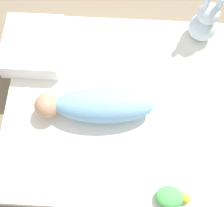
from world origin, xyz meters
TOP-DOWN VIEW (x-y plane):
  - ground_plane at (0.00, 0.00)m, footprint 12.00×12.00m
  - bed_mattress at (0.00, 0.00)m, footprint 1.22×1.10m
  - swaddled_baby at (-0.11, -0.06)m, footprint 0.61×0.21m
  - pillow at (-0.50, 0.29)m, footprint 0.32×0.36m
  - bunny_plush at (0.45, 0.46)m, footprint 0.16×0.16m
  - turtle_plush at (0.26, -0.48)m, footprint 0.17×0.11m

SIDE VIEW (x-z plane):
  - ground_plane at x=0.00m, z-range 0.00..0.00m
  - bed_mattress at x=0.00m, z-range 0.00..0.20m
  - turtle_plush at x=0.26m, z-range 0.20..0.27m
  - pillow at x=-0.50m, z-range 0.20..0.32m
  - swaddled_baby at x=-0.11m, z-range 0.20..0.38m
  - bunny_plush at x=0.45m, z-range 0.16..0.48m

